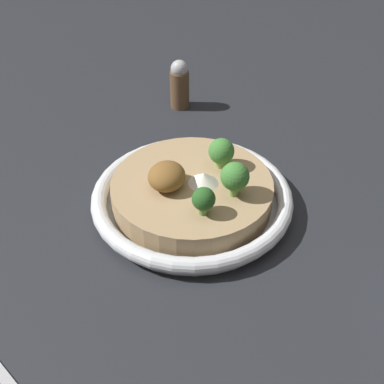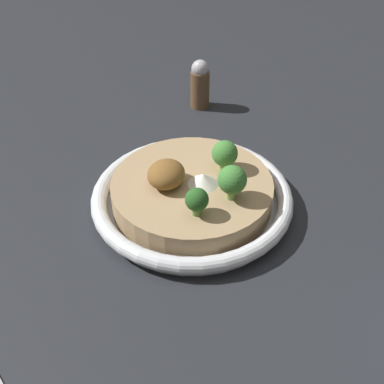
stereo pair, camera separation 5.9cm
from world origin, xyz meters
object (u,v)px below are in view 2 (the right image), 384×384
Objects in this scene: risotto_bowl at (192,195)px; pepper_shaker at (200,84)px; broccoli_front_left at (197,200)px; broccoli_front at (232,180)px; broccoli_front_right at (225,154)px.

pepper_shaker reaches higher than risotto_bowl.
broccoli_front_left is (-0.05, -0.02, 0.04)m from risotto_bowl.
broccoli_front_left reaches higher than risotto_bowl.
broccoli_front is 0.54× the size of pepper_shaker.
broccoli_front_left is at bearing 141.96° from broccoli_front.
broccoli_front is at bearing -106.25° from risotto_bowl.
risotto_bowl is 0.07m from broccoli_front_left.
risotto_bowl is at bearing -165.66° from pepper_shaker.
broccoli_front reaches higher than broccoli_front_right.
risotto_bowl is at bearing 141.69° from broccoli_front_right.
pepper_shaker reaches higher than broccoli_front_right.
broccoli_front reaches higher than pepper_shaker.
risotto_bowl is 0.07m from broccoli_front.
broccoli_front_left is at bearing 174.99° from broccoli_front_right.
risotto_bowl is 6.41× the size of broccoli_front_right.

